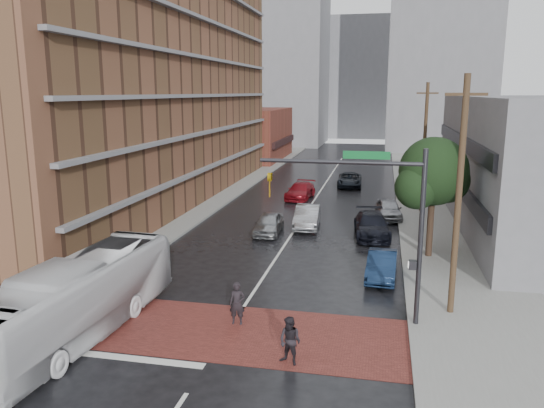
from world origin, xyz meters
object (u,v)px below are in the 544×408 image
at_px(car_parked_near, 382,265).
at_px(car_parked_mid, 372,225).
at_px(suv_travel, 350,180).
at_px(car_travel_c, 300,191).
at_px(car_travel_b, 307,217).
at_px(transit_bus, 78,299).
at_px(pedestrian_b, 290,341).
at_px(pedestrian_a, 237,304).
at_px(car_parked_far, 389,209).
at_px(car_travel_a, 269,224).

xyz_separation_m(car_parked_near, car_parked_mid, (-0.70, 7.96, 0.09)).
height_order(suv_travel, car_parked_near, suv_travel).
bearing_deg(car_travel_c, car_travel_b, -73.30).
bearing_deg(transit_bus, suv_travel, 80.52).
distance_m(car_travel_c, car_parked_mid, 13.20).
bearing_deg(suv_travel, transit_bus, -104.84).
bearing_deg(car_travel_b, pedestrian_b, -86.92).
bearing_deg(pedestrian_a, car_parked_mid, 66.79).
bearing_deg(pedestrian_a, car_travel_b, 83.60).
distance_m(car_travel_b, suv_travel, 17.13).
bearing_deg(transit_bus, pedestrian_a, 25.01).
bearing_deg(suv_travel, car_parked_near, -84.84).
bearing_deg(car_parked_far, car_travel_b, -151.33).
bearing_deg(car_travel_a, car_parked_mid, 4.91).
xyz_separation_m(pedestrian_a, car_parked_far, (6.11, 20.10, -0.15)).
distance_m(pedestrian_b, suv_travel, 35.98).
bearing_deg(pedestrian_a, suv_travel, 81.46).
distance_m(transit_bus, car_travel_a, 16.78).
height_order(suv_travel, car_parked_mid, car_parked_mid).
bearing_deg(pedestrian_a, transit_bus, -162.77).
xyz_separation_m(car_travel_b, car_parked_far, (5.56, 3.92, -0.04)).
relative_size(car_travel_a, car_parked_mid, 0.78).
bearing_deg(suv_travel, pedestrian_b, -91.57).
bearing_deg(suv_travel, pedestrian_a, -96.12).
relative_size(car_parked_near, car_parked_far, 0.95).
height_order(car_travel_b, car_parked_mid, car_travel_b).
height_order(pedestrian_b, car_parked_mid, pedestrian_b).
distance_m(car_travel_a, car_parked_near, 10.38).
distance_m(transit_bus, car_parked_near, 14.58).
xyz_separation_m(pedestrian_b, car_parked_near, (3.05, 9.54, -0.19)).
distance_m(suv_travel, car_parked_far, 13.63).
relative_size(pedestrian_a, car_parked_mid, 0.34).
height_order(pedestrian_a, pedestrian_b, pedestrian_a).
bearing_deg(car_travel_a, suv_travel, 76.73).
distance_m(pedestrian_b, car_parked_mid, 17.66).
xyz_separation_m(pedestrian_a, car_travel_c, (-1.51, 26.22, -0.19)).
bearing_deg(car_travel_c, car_travel_a, -85.92).
bearing_deg(pedestrian_b, car_parked_near, 95.04).
xyz_separation_m(car_travel_a, car_parked_near, (7.44, -7.23, -0.02)).
bearing_deg(transit_bus, car_travel_a, 79.64).
distance_m(suv_travel, car_parked_mid, 18.66).
height_order(pedestrian_b, car_travel_c, pedestrian_b).
height_order(pedestrian_b, car_parked_far, pedestrian_b).
relative_size(car_travel_c, suv_travel, 0.96).
bearing_deg(car_parked_mid, car_travel_c, 113.67).
bearing_deg(car_travel_b, car_parked_near, -64.51).
bearing_deg(car_travel_b, suv_travel, 80.61).
relative_size(pedestrian_b, car_travel_b, 0.37).
bearing_deg(car_parked_mid, pedestrian_a, -114.68).
bearing_deg(car_parked_near, car_travel_a, 138.47).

